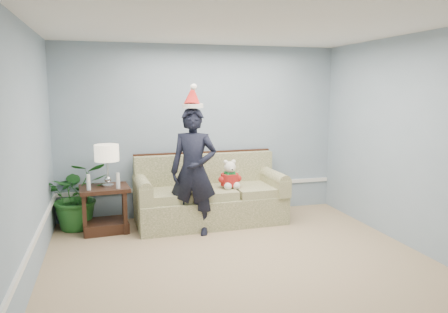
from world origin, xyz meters
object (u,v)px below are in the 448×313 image
teddy_bear (230,178)px  houseplant (77,195)px  man (194,171)px  sofa (209,198)px  side_table (105,214)px  table_lamp (107,155)px

teddy_bear → houseplant: bearing=167.7°
houseplant → man: man is taller
houseplant → teddy_bear: (2.20, -0.33, 0.20)m
sofa → side_table: sofa is taller
sofa → side_table: size_ratio=3.13×
sofa → teddy_bear: 0.46m
side_table → man: 1.42m
sofa → houseplant: 1.93m
man → table_lamp: bearing=-176.1°
sofa → table_lamp: 1.67m
side_table → man: (1.20, -0.41, 0.63)m
man → teddy_bear: (0.62, 0.32, -0.19)m
man → teddy_bear: size_ratio=4.07×
side_table → houseplant: bearing=147.5°
sofa → man: (-0.34, -0.49, 0.52)m
side_table → teddy_bear: bearing=-2.8°
table_lamp → teddy_bear: table_lamp is taller
sofa → side_table: (-1.54, -0.08, -0.11)m
sofa → table_lamp: (-1.49, -0.09, 0.74)m
table_lamp → houseplant: 0.79m
man → teddy_bear: 0.72m
table_lamp → sofa: bearing=3.5°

